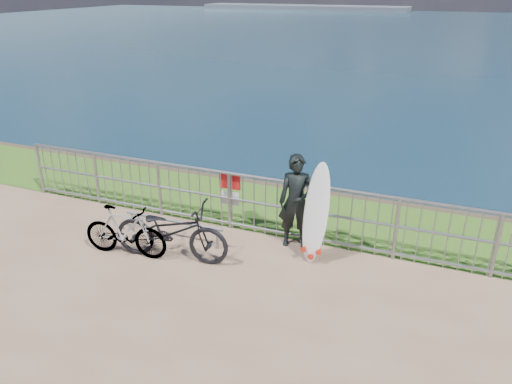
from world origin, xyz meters
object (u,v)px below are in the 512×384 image
at_px(bicycle_near, 171,231).
at_px(bicycle_far, 125,231).
at_px(surfer, 296,201).
at_px(surfboard, 316,217).

distance_m(bicycle_near, bicycle_far, 0.80).
xyz_separation_m(surfer, bicycle_far, (-2.52, -1.42, -0.38)).
height_order(bicycle_near, bicycle_far, bicycle_near).
relative_size(bicycle_near, bicycle_far, 1.32).
bearing_deg(bicycle_near, bicycle_far, 95.68).
xyz_separation_m(surfboard, bicycle_near, (-2.18, -0.89, -0.26)).
xyz_separation_m(surfer, bicycle_near, (-1.75, -1.23, -0.31)).
relative_size(surfer, surfboard, 0.99).
distance_m(surfboard, bicycle_far, 3.17).
distance_m(surfer, bicycle_far, 2.92).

